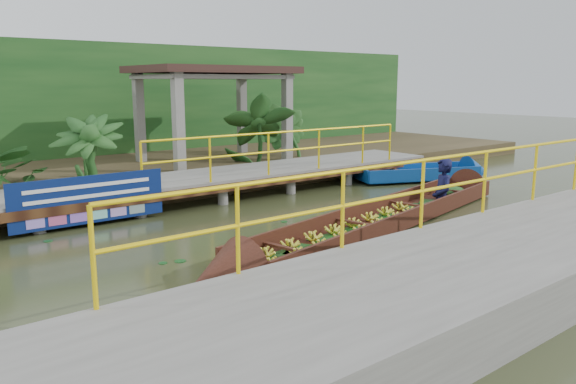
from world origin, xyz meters
TOP-DOWN VIEW (x-y plane):
  - ground at (0.00, 0.00)m, footprint 80.00×80.00m
  - land_strip at (0.00, 7.50)m, footprint 30.00×8.00m
  - far_dock at (0.02, 3.43)m, footprint 16.00×2.06m
  - near_dock at (1.00, -4.20)m, footprint 18.00×2.40m
  - pavilion at (3.00, 6.30)m, footprint 4.40×3.00m
  - foliage_backdrop at (0.00, 10.00)m, footprint 30.00×0.80m
  - vendor_boat at (2.86, -0.83)m, footprint 10.07×3.05m
  - moored_blue_boat at (7.88, 1.55)m, footprint 4.07×2.51m
  - blue_banner at (-2.10, 2.48)m, footprint 2.95×0.04m
  - tropical_plants at (-1.37, 5.30)m, footprint 14.59×1.59m

SIDE VIEW (x-z plane):
  - ground at x=0.00m, z-range 0.00..0.00m
  - moored_blue_boat at x=7.88m, z-range -0.31..0.65m
  - land_strip at x=0.00m, z-range 0.00..0.45m
  - vendor_boat at x=2.86m, z-range -0.89..1.44m
  - near_dock at x=1.00m, z-range -0.56..1.16m
  - far_dock at x=0.02m, z-range -0.35..1.30m
  - blue_banner at x=-2.10m, z-range 0.10..1.02m
  - tropical_plants at x=-1.37m, z-range 0.45..2.44m
  - foliage_backdrop at x=0.00m, z-range 0.00..4.00m
  - pavilion at x=3.00m, z-range 1.32..4.32m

